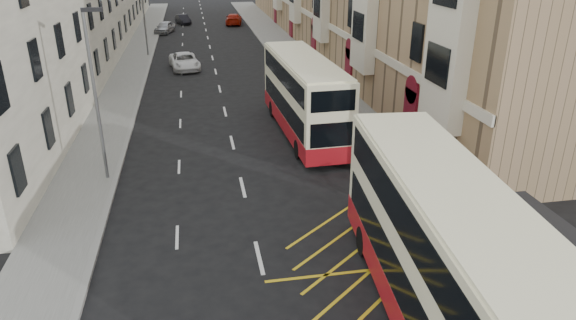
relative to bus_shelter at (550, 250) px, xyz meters
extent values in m
cube|color=slate|center=(-0.34, 30.39, -2.06)|extent=(4.00, 120.00, 0.15)
cube|color=slate|center=(-15.84, 30.39, -2.06)|extent=(3.00, 120.00, 0.15)
cube|color=gray|center=(-2.34, 30.39, -2.06)|extent=(0.25, 120.00, 0.15)
cube|color=gray|center=(-14.34, 30.39, -2.06)|extent=(0.25, 120.00, 0.15)
cube|color=beige|center=(1.63, 45.89, 1.86)|extent=(0.18, 79.00, 0.50)
cube|color=beige|center=(1.31, 10.39, 5.36)|extent=(0.80, 3.20, 10.00)
cube|color=maroon|center=(1.61, 14.39, -0.44)|extent=(0.20, 1.60, 3.00)
cube|color=maroon|center=(1.61, 26.39, -0.44)|extent=(0.20, 1.60, 3.00)
cube|color=maroon|center=(1.61, 38.39, -0.44)|extent=(0.20, 1.60, 3.00)
cube|color=maroon|center=(1.61, 50.39, -0.44)|extent=(0.20, 1.60, 3.00)
cube|color=maroon|center=(1.61, 62.39, -0.44)|extent=(0.20, 1.60, 3.00)
cube|color=black|center=(-0.78, -1.51, -0.69)|extent=(0.08, 0.08, 2.60)
cube|color=black|center=(-0.78, 2.29, -0.69)|extent=(0.08, 0.08, 2.60)
cube|color=black|center=(0.50, 2.29, -0.69)|extent=(0.08, 0.08, 2.60)
cube|color=black|center=(-0.14, 0.39, 0.66)|extent=(1.65, 4.25, 0.10)
cube|color=#9CABB0|center=(0.53, 0.39, -0.56)|extent=(0.04, 3.60, 1.95)
cube|color=white|center=(-0.14, -1.56, -0.74)|extent=(1.19, 0.12, 2.00)
cube|color=black|center=(0.11, 0.99, -1.54)|extent=(0.35, 1.60, 0.06)
cylinder|color=red|center=(-2.09, 2.89, -1.49)|extent=(0.06, 0.06, 1.00)
cylinder|color=red|center=(-2.09, 6.14, -1.49)|extent=(0.06, 0.06, 1.00)
cylinder|color=red|center=(-2.09, 9.39, -1.49)|extent=(0.06, 0.06, 1.00)
cube|color=red|center=(-2.09, 6.14, -1.01)|extent=(0.05, 6.50, 0.06)
cube|color=red|center=(-2.09, 6.14, -1.44)|extent=(0.05, 6.50, 0.06)
cylinder|color=slate|center=(-14.74, 12.39, 2.01)|extent=(0.16, 0.16, 8.00)
cube|color=black|center=(-14.34, 12.39, 5.91)|extent=(0.90, 0.18, 0.18)
cylinder|color=slate|center=(-14.74, 42.39, 2.01)|extent=(0.16, 0.16, 8.00)
cube|color=#FFF8C9|center=(-3.62, -0.03, 0.43)|extent=(3.85, 12.33, 4.36)
cube|color=#A4121A|center=(-3.62, -0.03, -1.26)|extent=(3.89, 12.37, 0.99)
cube|color=black|center=(-3.62, -0.03, -0.10)|extent=(3.81, 11.37, 1.21)
cube|color=black|center=(-3.62, -0.03, 1.78)|extent=(3.81, 11.37, 1.10)
cube|color=#FFF8C9|center=(-3.62, -0.03, 2.65)|extent=(3.70, 11.84, 0.13)
cube|color=black|center=(-3.06, 5.99, -0.04)|extent=(2.34, 0.30, 1.43)
cube|color=black|center=(-3.06, 5.99, 2.22)|extent=(1.93, 0.26, 0.50)
cylinder|color=black|center=(-4.50, 3.95, -1.59)|extent=(0.41, 1.13, 1.10)
cylinder|color=black|center=(-2.02, 3.72, -1.59)|extent=(0.41, 1.13, 1.10)
cube|color=#FFF8C9|center=(-3.97, 17.10, 0.29)|extent=(3.01, 11.59, 4.13)
cube|color=#A4121A|center=(-3.97, 17.10, -1.30)|extent=(3.04, 11.62, 0.94)
cube|color=black|center=(-3.97, 17.10, -0.20)|extent=(3.02, 10.67, 1.15)
cube|color=black|center=(-3.97, 17.10, 1.57)|extent=(3.02, 10.67, 1.05)
cube|color=#FFF8C9|center=(-3.97, 17.10, 2.40)|extent=(2.89, 11.12, 0.13)
cube|color=black|center=(-4.17, 22.82, -0.15)|extent=(2.22, 0.16, 1.36)
cube|color=black|center=(-4.17, 22.82, 1.99)|extent=(1.83, 0.15, 0.47)
cube|color=black|center=(-3.77, 11.37, -0.15)|extent=(2.22, 0.16, 1.25)
cylinder|color=black|center=(-5.28, 20.74, -1.61)|extent=(0.33, 1.06, 1.05)
cylinder|color=black|center=(-2.92, 20.82, -1.61)|extent=(0.33, 1.06, 1.05)
cylinder|color=black|center=(-5.02, 13.38, -1.61)|extent=(0.33, 1.06, 1.05)
cylinder|color=black|center=(-2.66, 13.46, -1.61)|extent=(0.33, 1.06, 1.05)
imported|color=black|center=(-0.43, 4.08, -1.17)|extent=(0.98, 0.88, 1.64)
imported|color=black|center=(-0.57, 5.75, -1.06)|extent=(1.17, 0.73, 1.85)
imported|color=white|center=(-11.04, 35.89, -1.42)|extent=(3.02, 5.41, 1.43)
imported|color=#A7A9AF|center=(-13.54, 56.76, -1.40)|extent=(2.91, 4.64, 1.47)
imported|color=black|center=(-11.29, 64.40, -1.49)|extent=(2.38, 4.18, 1.30)
imported|color=#A41505|center=(-4.28, 62.58, -1.39)|extent=(2.75, 5.40, 1.50)
camera|label=1|loc=(-10.20, -11.52, 8.59)|focal=32.00mm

